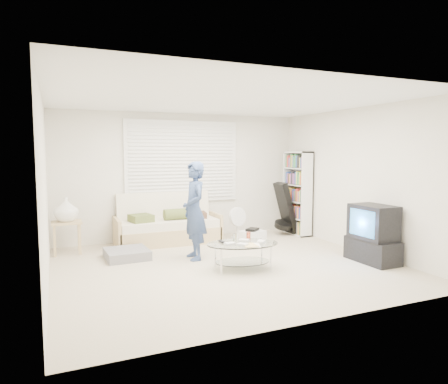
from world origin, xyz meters
name	(u,v)px	position (x,y,z in m)	size (l,w,h in m)	color
ground	(226,265)	(0.00, 0.00, 0.00)	(5.00, 5.00, 0.00)	tan
room_shell	(215,158)	(0.00, 0.48, 1.63)	(5.02, 4.52, 2.51)	silver
window_blinds	(183,161)	(0.00, 2.20, 1.55)	(2.32, 0.08, 1.62)	silver
futon_sofa	(168,227)	(-0.42, 1.87, 0.31)	(1.96, 0.79, 0.96)	tan
grey_floor_pillow	(127,254)	(-1.34, 1.01, 0.08)	(0.67, 0.67, 0.15)	slate
side_table	(66,212)	(-2.22, 1.73, 0.72)	(0.49, 0.40, 0.97)	tan
bookshelf	(297,193)	(2.32, 1.61, 0.87)	(0.28, 0.74, 1.75)	white
guitar_case	(285,212)	(2.07, 1.65, 0.49)	(0.45, 0.41, 1.08)	black
floor_fan	(237,220)	(0.97, 1.68, 0.38)	(0.40, 0.26, 0.65)	white
storage_bin	(252,237)	(1.00, 1.08, 0.14)	(0.51, 0.41, 0.31)	white
tv_unit	(373,234)	(2.20, -0.72, 0.44)	(0.47, 0.84, 0.91)	black
coffee_table	(243,248)	(0.14, -0.29, 0.32)	(1.17, 0.86, 0.52)	silver
standing_person	(194,211)	(-0.32, 0.56, 0.79)	(0.58, 0.38, 1.58)	navy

